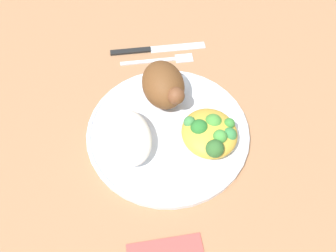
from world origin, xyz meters
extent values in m
plane|color=#A5724D|center=(0.00, 0.00, 0.00)|extent=(2.00, 2.00, 0.00)
cylinder|color=white|center=(0.00, 0.00, 0.01)|extent=(0.27, 0.27, 0.01)
torus|color=white|center=(0.00, 0.00, 0.01)|extent=(0.27, 0.27, 0.01)
ellipsoid|color=brown|center=(-0.07, 0.01, 0.05)|extent=(0.09, 0.07, 0.07)
sphere|color=brown|center=(-0.03, 0.02, 0.06)|extent=(0.03, 0.03, 0.03)
ellipsoid|color=white|center=(0.01, -0.07, 0.03)|extent=(0.11, 0.07, 0.04)
ellipsoid|color=gold|center=(0.04, 0.06, 0.03)|extent=(0.09, 0.09, 0.04)
sphere|color=#4A9338|center=(0.03, 0.07, 0.04)|extent=(0.03, 0.03, 0.03)
sphere|color=#33662C|center=(0.07, 0.05, 0.05)|extent=(0.03, 0.03, 0.03)
sphere|color=#2E6625|center=(0.02, 0.06, 0.04)|extent=(0.02, 0.02, 0.02)
sphere|color=#48983D|center=(0.06, 0.07, 0.05)|extent=(0.02, 0.02, 0.02)
sphere|color=#438845|center=(0.01, 0.03, 0.04)|extent=(0.02, 0.02, 0.02)
sphere|color=#3D8736|center=(0.03, 0.09, 0.04)|extent=(0.02, 0.02, 0.02)
sphere|color=#3B8744|center=(0.05, 0.08, 0.04)|extent=(0.02, 0.02, 0.02)
sphere|color=#2C762D|center=(0.03, 0.04, 0.04)|extent=(0.03, 0.03, 0.03)
cube|color=silver|center=(-0.17, 0.01, 0.00)|extent=(0.02, 0.11, 0.01)
cube|color=silver|center=(-0.16, 0.08, 0.00)|extent=(0.03, 0.04, 0.00)
cube|color=black|center=(-0.21, -0.02, 0.00)|extent=(0.02, 0.08, 0.01)
cube|color=silver|center=(-0.20, 0.08, 0.00)|extent=(0.03, 0.11, 0.00)
camera|label=1|loc=(0.33, -0.09, 0.52)|focal=39.49mm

